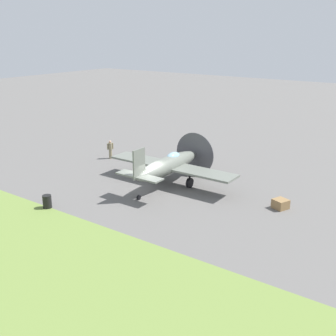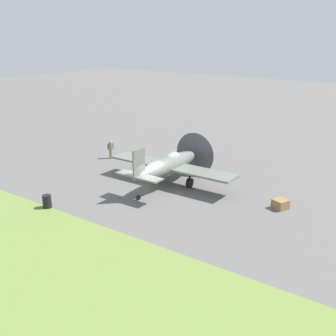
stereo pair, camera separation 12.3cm
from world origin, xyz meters
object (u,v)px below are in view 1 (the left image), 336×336
at_px(airplane_lead, 169,165).
at_px(fuel_drum, 47,202).
at_px(ground_crew_chief, 110,149).
at_px(supply_crate, 280,204).

bearing_deg(airplane_lead, fuel_drum, -116.27).
height_order(ground_crew_chief, fuel_drum, ground_crew_chief).
distance_m(airplane_lead, ground_crew_chief, 9.08).
bearing_deg(ground_crew_chief, supply_crate, -69.44).
distance_m(airplane_lead, supply_crate, 8.92).
relative_size(airplane_lead, fuel_drum, 12.06).
relative_size(fuel_drum, supply_crate, 1.00).
xyz_separation_m(airplane_lead, ground_crew_chief, (-8.67, 2.63, -0.72)).
height_order(airplane_lead, fuel_drum, airplane_lead).
height_order(ground_crew_chief, supply_crate, ground_crew_chief).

